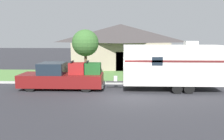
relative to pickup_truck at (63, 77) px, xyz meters
name	(u,v)px	position (x,y,z in m)	size (l,w,h in m)	color
ground_plane	(119,97)	(4.04, -1.95, -0.88)	(120.00, 120.00, 0.00)	#2D2D33
curb_strip	(119,83)	(4.04, 1.80, -0.81)	(80.00, 0.30, 0.14)	#ADADA8
lawn_strip	(119,76)	(4.04, 5.45, -0.86)	(80.00, 7.00, 0.03)	#568442
house_across_street	(121,45)	(4.14, 11.61, 1.84)	(11.69, 7.02, 5.24)	gray
pickup_truck	(63,77)	(0.00, 0.00, 0.00)	(5.98, 1.98, 2.02)	black
travel_trailer	(172,64)	(7.72, 0.00, 0.94)	(7.97, 2.33, 3.43)	black
mailbox	(170,71)	(8.14, 2.45, 0.13)	(0.48, 0.20, 1.31)	brown
tree_in_yard	(85,43)	(1.08, 3.76, 2.30)	(2.32, 2.32, 4.36)	brown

